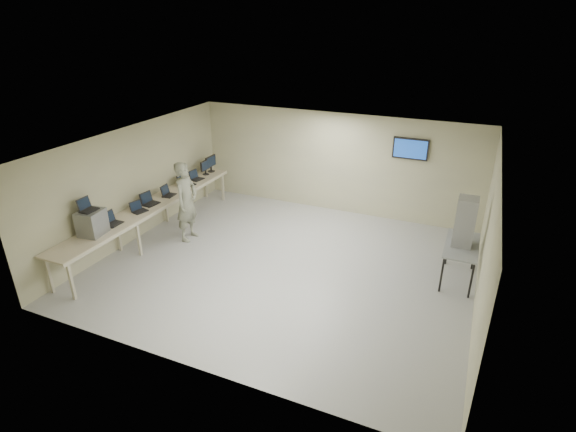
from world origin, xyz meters
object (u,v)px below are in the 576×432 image
at_px(workbench, 152,207).
at_px(side_table, 462,248).
at_px(equipment_box, 92,223).
at_px(soldier, 187,202).

relative_size(workbench, side_table, 4.24).
height_order(equipment_box, soldier, soldier).
bearing_deg(soldier, equipment_box, 154.32).
xyz_separation_m(equipment_box, side_table, (7.25, 2.74, -0.40)).
bearing_deg(equipment_box, soldier, 58.73).
bearing_deg(side_table, workbench, -172.55).
xyz_separation_m(workbench, equipment_box, (-0.06, -1.80, 0.34)).
distance_m(soldier, side_table, 6.38).
height_order(soldier, side_table, soldier).
bearing_deg(equipment_box, side_table, 12.69).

